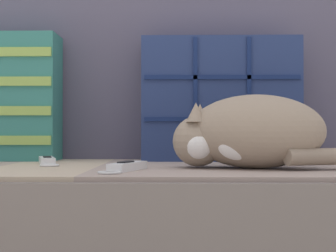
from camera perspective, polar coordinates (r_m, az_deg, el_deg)
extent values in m
cube|color=#6B605B|center=(1.40, -12.29, -8.99)|extent=(1.78, 0.80, 0.21)
cube|color=tan|center=(1.37, -12.43, -4.43)|extent=(0.24, 0.72, 0.01)
cube|color=gray|center=(1.33, -2.15, -4.55)|extent=(0.24, 0.72, 0.01)
cube|color=gray|center=(1.34, 8.34, -4.52)|extent=(0.24, 0.72, 0.01)
cube|color=#514C60|center=(1.72, -9.65, 6.10)|extent=(1.78, 0.14, 0.58)
cube|color=navy|center=(1.55, 5.81, 2.92)|extent=(0.46, 0.13, 0.36)
cube|color=navy|center=(1.47, 6.03, 0.76)|extent=(0.45, 0.01, 0.01)
cube|color=navy|center=(1.47, 3.05, 3.10)|extent=(0.01, 0.01, 0.35)
cube|color=navy|center=(1.48, 6.03, 5.41)|extent=(0.45, 0.01, 0.01)
cube|color=navy|center=(1.49, 8.98, 3.07)|extent=(0.01, 0.01, 0.35)
ellipsoid|color=gray|center=(1.21, 9.72, -0.60)|extent=(0.35, 0.23, 0.17)
sphere|color=gray|center=(1.22, 3.35, -1.69)|extent=(0.12, 0.12, 0.12)
sphere|color=white|center=(1.19, 3.41, -2.15)|extent=(0.07, 0.07, 0.07)
ellipsoid|color=white|center=(1.16, 7.74, -1.88)|extent=(0.10, 0.04, 0.08)
cylinder|color=gray|center=(1.19, 16.10, -3.29)|extent=(0.15, 0.08, 0.04)
cone|color=gray|center=(1.19, 3.11, 1.54)|extent=(0.05, 0.05, 0.05)
cone|color=gray|center=(1.26, 3.57, 1.43)|extent=(0.05, 0.05, 0.05)
cube|color=white|center=(1.41, -13.27, -3.75)|extent=(0.08, 0.15, 0.02)
cube|color=black|center=(1.40, -13.25, -3.35)|extent=(0.03, 0.05, 0.00)
cube|color=black|center=(1.48, -13.43, -3.61)|extent=(0.03, 0.02, 0.02)
torus|color=silver|center=(1.32, -13.04, -4.26)|extent=(0.06, 0.06, 0.01)
cube|color=white|center=(1.14, -4.48, -4.49)|extent=(0.08, 0.15, 0.02)
cube|color=black|center=(1.13, -4.70, -3.99)|extent=(0.03, 0.05, 0.00)
cube|color=black|center=(1.21, -3.18, -4.29)|extent=(0.03, 0.02, 0.02)
torus|color=silver|center=(1.06, -6.52, -5.14)|extent=(0.06, 0.06, 0.01)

